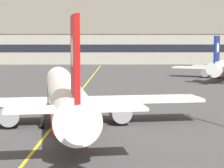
{
  "coord_description": "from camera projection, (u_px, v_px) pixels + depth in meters",
  "views": [
    {
      "loc": [
        4.88,
        -42.54,
        9.85
      ],
      "look_at": [
        5.71,
        6.23,
        4.89
      ],
      "focal_mm": 73.0,
      "sensor_mm": 36.0,
      "label": 1
    }
  ],
  "objects": [
    {
      "name": "ground_plane",
      "position": [
        53.0,
        142.0,
        43.23
      ],
      "size": [
        400.0,
        400.0,
        0.0
      ],
      "primitive_type": "plane",
      "color": "#3D3D3F"
    },
    {
      "name": "taxiway_centreline",
      "position": [
        74.0,
        99.0,
        73.07
      ],
      "size": [
        7.46,
        179.87,
        0.01
      ],
      "primitive_type": "cube",
      "rotation": [
        0.0,
        0.0,
        -0.04
      ],
      "color": "yellow",
      "rests_on": "ground"
    },
    {
      "name": "terminal_building",
      "position": [
        123.0,
        48.0,
        174.34
      ],
      "size": [
        113.62,
        12.4,
        11.59
      ],
      "color": "#9E998E",
      "rests_on": "ground"
    },
    {
      "name": "safety_cone_by_nose_gear",
      "position": [
        80.0,
        104.0,
        66.69
      ],
      "size": [
        0.44,
        0.44,
        0.55
      ],
      "color": "orange",
      "rests_on": "ground"
    },
    {
      "name": "airliner_foreground",
      "position": [
        65.0,
        95.0,
        51.48
      ],
      "size": [
        32.36,
        41.45,
        11.65
      ],
      "color": "white",
      "rests_on": "ground"
    }
  ]
}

